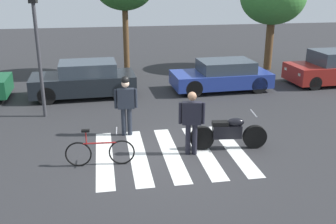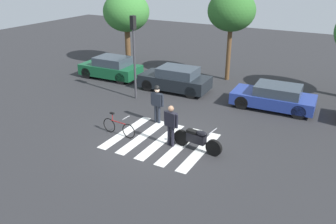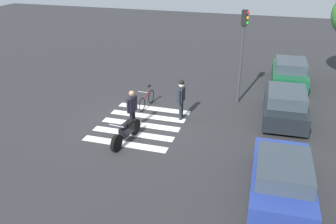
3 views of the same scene
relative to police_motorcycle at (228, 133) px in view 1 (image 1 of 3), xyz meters
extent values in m
plane|color=#2B2B2D|center=(-1.64, -0.04, -0.47)|extent=(60.00, 60.00, 0.00)
cylinder|color=black|center=(0.75, -0.08, -0.13)|extent=(0.68, 0.21, 0.67)
cylinder|color=black|center=(-0.74, 0.08, -0.13)|extent=(0.68, 0.21, 0.67)
cube|color=black|center=(-0.04, 0.00, 0.05)|extent=(0.83, 0.37, 0.36)
ellipsoid|color=black|center=(0.19, -0.02, 0.32)|extent=(0.50, 0.29, 0.24)
cube|color=black|center=(-0.24, 0.03, 0.29)|extent=(0.46, 0.29, 0.12)
cylinder|color=#A5A5AD|center=(0.67, -0.08, 0.57)|extent=(0.10, 0.62, 0.04)
torus|color=black|center=(-2.99, -0.47, -0.13)|extent=(0.67, 0.08, 0.67)
torus|color=black|center=(-4.08, -0.40, -0.13)|extent=(0.67, 0.08, 0.67)
cylinder|color=maroon|center=(-3.54, -0.44, 0.15)|extent=(0.85, 0.09, 0.04)
cylinder|color=maroon|center=(-3.86, -0.41, 0.32)|extent=(0.03, 0.03, 0.34)
cube|color=black|center=(-3.86, -0.41, 0.50)|extent=(0.21, 0.11, 0.06)
cylinder|color=#99999E|center=(-3.10, -0.46, 0.47)|extent=(0.06, 0.46, 0.03)
cylinder|color=#1E232D|center=(-2.63, 1.49, -0.04)|extent=(0.14, 0.14, 0.86)
cylinder|color=#1E232D|center=(-2.81, 1.50, -0.04)|extent=(0.14, 0.14, 0.86)
cube|color=#1E232D|center=(-2.72, 1.50, 0.69)|extent=(0.51, 0.22, 0.61)
sphere|color=beige|center=(-2.72, 1.50, 1.16)|extent=(0.23, 0.23, 0.23)
cylinder|color=#1E232D|center=(-2.42, 1.49, 0.69)|extent=(0.09, 0.09, 0.58)
cylinder|color=#1E232D|center=(-3.02, 1.51, 0.69)|extent=(0.09, 0.09, 0.58)
sphere|color=black|center=(-2.72, 1.50, 1.26)|extent=(0.24, 0.24, 0.24)
cylinder|color=black|center=(-1.19, -0.15, -0.03)|extent=(0.14, 0.14, 0.87)
cylinder|color=black|center=(-1.01, -0.19, -0.03)|extent=(0.14, 0.14, 0.87)
cube|color=black|center=(-1.10, -0.17, 0.71)|extent=(0.54, 0.29, 0.62)
sphere|color=#8C664C|center=(-1.10, -0.17, 1.18)|extent=(0.24, 0.24, 0.24)
cylinder|color=black|center=(-1.40, -0.12, 0.71)|extent=(0.09, 0.09, 0.59)
cylinder|color=black|center=(-0.80, -0.23, 0.71)|extent=(0.09, 0.09, 0.59)
cube|color=silver|center=(-3.44, -0.04, -0.46)|extent=(0.45, 3.53, 0.01)
cube|color=silver|center=(-2.54, -0.04, -0.46)|extent=(0.45, 3.53, 0.01)
cube|color=silver|center=(-1.64, -0.04, -0.46)|extent=(0.45, 3.53, 0.01)
cube|color=silver|center=(-0.74, -0.04, -0.46)|extent=(0.45, 3.53, 0.01)
cube|color=silver|center=(0.16, -0.04, -0.46)|extent=(0.45, 3.53, 0.01)
cylinder|color=black|center=(-5.50, 5.07, -0.12)|extent=(0.70, 0.24, 0.69)
cylinder|color=black|center=(-5.55, 6.67, -0.12)|extent=(0.70, 0.24, 0.69)
cylinder|color=black|center=(-2.72, 5.17, -0.12)|extent=(0.70, 0.24, 0.69)
cylinder|color=black|center=(-2.78, 6.77, -0.12)|extent=(0.70, 0.24, 0.69)
cube|color=black|center=(-4.14, 5.92, 0.08)|extent=(4.15, 1.97, 0.72)
cube|color=#333D47|center=(-3.93, 5.93, 0.69)|extent=(2.26, 1.68, 0.51)
cube|color=#F2EDCC|center=(-6.12, 5.27, 0.19)|extent=(0.09, 0.20, 0.12)
cube|color=#F2EDCC|center=(-6.16, 6.43, 0.19)|extent=(0.09, 0.20, 0.12)
cylinder|color=black|center=(0.22, 5.06, -0.12)|extent=(0.71, 0.24, 0.70)
cylinder|color=black|center=(0.17, 6.67, -0.12)|extent=(0.71, 0.24, 0.70)
cylinder|color=black|center=(3.02, 5.16, -0.12)|extent=(0.71, 0.24, 0.70)
cylinder|color=black|center=(2.97, 6.77, -0.12)|extent=(0.71, 0.24, 0.70)
cube|color=navy|center=(1.60, 5.91, 0.02)|extent=(4.18, 1.98, 0.59)
cube|color=#333D47|center=(1.80, 5.92, 0.56)|extent=(2.28, 1.69, 0.49)
cube|color=#F2EDCC|center=(-0.40, 5.25, 0.11)|extent=(0.09, 0.20, 0.12)
cube|color=#F2EDCC|center=(-0.44, 6.43, 0.11)|extent=(0.09, 0.20, 0.12)
cylinder|color=black|center=(5.57, 5.22, -0.17)|extent=(0.61, 0.24, 0.60)
cylinder|color=black|center=(5.51, 6.87, -0.17)|extent=(0.61, 0.24, 0.60)
cube|color=maroon|center=(6.87, 6.09, 0.06)|extent=(3.98, 2.02, 0.74)
cube|color=#F2EDCC|center=(4.98, 5.42, 0.18)|extent=(0.09, 0.20, 0.12)
cube|color=#F2EDCC|center=(4.93, 6.62, 0.18)|extent=(0.09, 0.20, 0.12)
cylinder|color=#38383D|center=(-5.41, 3.69, 1.43)|extent=(0.12, 0.12, 3.80)
cylinder|color=brown|center=(-2.14, 9.44, 1.15)|extent=(0.28, 0.28, 3.25)
cylinder|color=brown|center=(5.27, 9.44, 0.77)|extent=(0.40, 0.40, 2.47)
camera|label=1|loc=(-3.37, -9.60, 4.08)|focal=41.55mm
camera|label=2|loc=(4.82, -11.16, 6.38)|focal=36.67mm
camera|label=3|loc=(11.73, 5.31, 6.64)|focal=39.17mm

